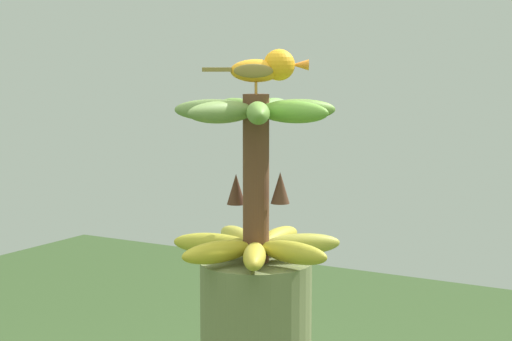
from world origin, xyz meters
name	(u,v)px	position (x,y,z in m)	size (l,w,h in m)	color
banana_bunch	(256,179)	(0.00, 0.00, 1.19)	(0.33, 0.34, 0.32)	brown
perched_bird	(266,68)	(0.01, -0.01, 1.41)	(0.12, 0.18, 0.08)	#C68933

